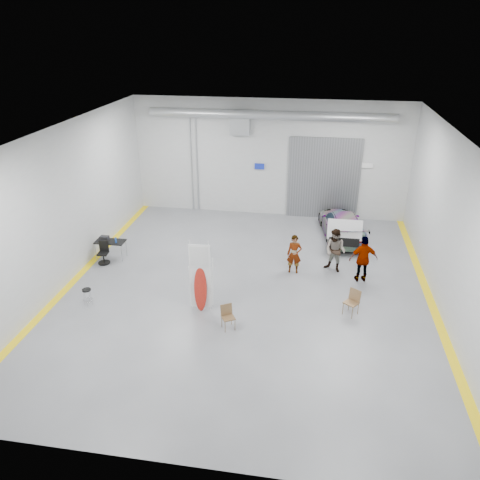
# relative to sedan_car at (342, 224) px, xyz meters

# --- Properties ---
(ground) EXTENTS (16.00, 16.00, 0.00)m
(ground) POSITION_rel_sedan_car_xyz_m (-3.78, -5.61, -0.63)
(ground) COLOR slate
(ground) RESTS_ON ground
(room_shell) EXTENTS (14.02, 16.18, 6.01)m
(room_shell) POSITION_rel_sedan_car_xyz_m (-3.54, -3.39, 3.44)
(room_shell) COLOR #B1B3B6
(room_shell) RESTS_ON ground
(sedan_car) EXTENTS (2.41, 4.59, 1.27)m
(sedan_car) POSITION_rel_sedan_car_xyz_m (0.00, 0.00, 0.00)
(sedan_car) COLOR silver
(sedan_car) RESTS_ON ground
(person_a) EXTENTS (0.60, 0.39, 1.64)m
(person_a) POSITION_rel_sedan_car_xyz_m (-2.06, -3.90, 0.18)
(person_a) COLOR #976E52
(person_a) RESTS_ON ground
(person_b) EXTENTS (1.11, 1.02, 1.84)m
(person_b) POSITION_rel_sedan_car_xyz_m (-0.42, -3.51, 0.28)
(person_b) COLOR slate
(person_b) RESTS_ON ground
(person_c) EXTENTS (1.18, 0.66, 1.92)m
(person_c) POSITION_rel_sedan_car_xyz_m (0.64, -4.17, 0.32)
(person_c) COLOR #976432
(person_c) RESTS_ON ground
(surfboard_display) EXTENTS (0.77, 0.24, 2.72)m
(surfboard_display) POSITION_rel_sedan_car_xyz_m (-5.16, -7.20, 0.47)
(surfboard_display) COLOR white
(surfboard_display) RESTS_ON ground
(folding_chair_near) EXTENTS (0.54, 0.59, 0.84)m
(folding_chair_near) POSITION_rel_sedan_car_xyz_m (-3.99, -8.17, -0.37)
(folding_chair_near) COLOR brown
(folding_chair_near) RESTS_ON ground
(folding_chair_far) EXTENTS (0.60, 0.66, 0.92)m
(folding_chair_far) POSITION_rel_sedan_car_xyz_m (0.09, -6.65, -0.35)
(folding_chair_far) COLOR brown
(folding_chair_far) RESTS_ON ground
(shop_stool) EXTENTS (0.33, 0.33, 0.65)m
(shop_stool) POSITION_rel_sedan_car_xyz_m (-9.27, -7.57, -0.31)
(shop_stool) COLOR black
(shop_stool) RESTS_ON ground
(work_table) EXTENTS (1.28, 0.65, 1.04)m
(work_table) POSITION_rel_sedan_car_xyz_m (-10.01, -3.88, 0.17)
(work_table) COLOR #96999E
(work_table) RESTS_ON ground
(office_chair) EXTENTS (0.51, 0.51, 0.96)m
(office_chair) POSITION_rel_sedan_car_xyz_m (-10.06, -4.38, -0.21)
(office_chair) COLOR black
(office_chair) RESTS_ON ground
(trunk_lid) EXTENTS (1.48, 0.90, 0.04)m
(trunk_lid) POSITION_rel_sedan_car_xyz_m (0.00, -1.94, 0.65)
(trunk_lid) COLOR silver
(trunk_lid) RESTS_ON sedan_car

